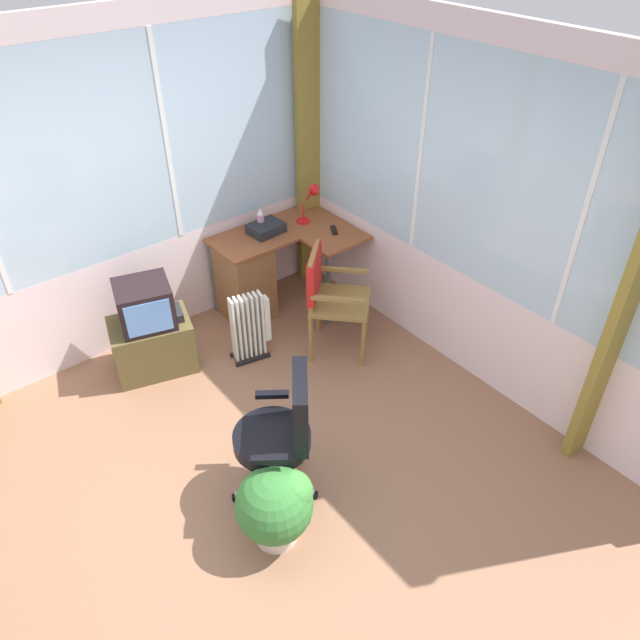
{
  "coord_description": "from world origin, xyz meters",
  "views": [
    {
      "loc": [
        -1.23,
        -2.28,
        3.4
      ],
      "look_at": [
        0.9,
        0.38,
        0.84
      ],
      "focal_mm": 33.86,
      "sensor_mm": 36.0,
      "label": 1
    }
  ],
  "objects_px": {
    "tv_remote": "(334,230)",
    "wooden_armchair": "(326,288)",
    "office_chair": "(283,429)",
    "desk_lamp": "(313,198)",
    "space_heater": "(251,326)",
    "tv_on_stand": "(151,332)",
    "spray_bottle": "(261,220)",
    "paper_tray": "(266,228)",
    "desk": "(250,275)",
    "potted_plant": "(277,505)"
  },
  "relations": [
    {
      "from": "paper_tray",
      "to": "office_chair",
      "type": "distance_m",
      "value": 2.23
    },
    {
      "from": "desk_lamp",
      "to": "office_chair",
      "type": "distance_m",
      "value": 2.46
    },
    {
      "from": "tv_remote",
      "to": "office_chair",
      "type": "distance_m",
      "value": 2.27
    },
    {
      "from": "spray_bottle",
      "to": "space_heater",
      "type": "bearing_deg",
      "value": -131.86
    },
    {
      "from": "tv_remote",
      "to": "wooden_armchair",
      "type": "height_order",
      "value": "wooden_armchair"
    },
    {
      "from": "wooden_armchair",
      "to": "tv_on_stand",
      "type": "bearing_deg",
      "value": 152.2
    },
    {
      "from": "paper_tray",
      "to": "space_heater",
      "type": "xyz_separation_m",
      "value": [
        -0.58,
        -0.57,
        -0.49
      ]
    },
    {
      "from": "tv_on_stand",
      "to": "potted_plant",
      "type": "distance_m",
      "value": 1.98
    },
    {
      "from": "space_heater",
      "to": "desk",
      "type": "bearing_deg",
      "value": 56.51
    },
    {
      "from": "tv_remote",
      "to": "office_chair",
      "type": "height_order",
      "value": "office_chair"
    },
    {
      "from": "desk",
      "to": "paper_tray",
      "type": "distance_m",
      "value": 0.45
    },
    {
      "from": "desk_lamp",
      "to": "wooden_armchair",
      "type": "relative_size",
      "value": 0.38
    },
    {
      "from": "tv_remote",
      "to": "spray_bottle",
      "type": "distance_m",
      "value": 0.67
    },
    {
      "from": "office_chair",
      "to": "spray_bottle",
      "type": "bearing_deg",
      "value": 58.96
    },
    {
      "from": "tv_on_stand",
      "to": "office_chair",
      "type": "bearing_deg",
      "value": -86.31
    },
    {
      "from": "tv_remote",
      "to": "spray_bottle",
      "type": "relative_size",
      "value": 0.69
    },
    {
      "from": "desk",
      "to": "wooden_armchair",
      "type": "bearing_deg",
      "value": -75.44
    },
    {
      "from": "wooden_armchair",
      "to": "space_heater",
      "type": "xyz_separation_m",
      "value": [
        -0.58,
        0.28,
        -0.29
      ]
    },
    {
      "from": "spray_bottle",
      "to": "wooden_armchair",
      "type": "distance_m",
      "value": 0.96
    },
    {
      "from": "desk",
      "to": "tv_remote",
      "type": "distance_m",
      "value": 0.87
    },
    {
      "from": "desk",
      "to": "tv_on_stand",
      "type": "distance_m",
      "value": 1.08
    },
    {
      "from": "tv_remote",
      "to": "paper_tray",
      "type": "relative_size",
      "value": 0.5
    },
    {
      "from": "desk",
      "to": "paper_tray",
      "type": "height_order",
      "value": "paper_tray"
    },
    {
      "from": "office_chair",
      "to": "space_heater",
      "type": "height_order",
      "value": "office_chair"
    },
    {
      "from": "desk",
      "to": "tv_remote",
      "type": "relative_size",
      "value": 8.09
    },
    {
      "from": "spray_bottle",
      "to": "desk",
      "type": "bearing_deg",
      "value": -156.24
    },
    {
      "from": "office_chair",
      "to": "wooden_armchair",
      "type": "bearing_deg",
      "value": 41.08
    },
    {
      "from": "office_chair",
      "to": "paper_tray",
      "type": "bearing_deg",
      "value": 57.91
    },
    {
      "from": "potted_plant",
      "to": "office_chair",
      "type": "bearing_deg",
      "value": 46.24
    },
    {
      "from": "paper_tray",
      "to": "space_heater",
      "type": "distance_m",
      "value": 0.95
    },
    {
      "from": "office_chair",
      "to": "desk_lamp",
      "type": "bearing_deg",
      "value": 47.44
    },
    {
      "from": "wooden_armchair",
      "to": "office_chair",
      "type": "distance_m",
      "value": 1.56
    },
    {
      "from": "spray_bottle",
      "to": "desk_lamp",
      "type": "bearing_deg",
      "value": -18.78
    },
    {
      "from": "desk",
      "to": "potted_plant",
      "type": "distance_m",
      "value": 2.45
    },
    {
      "from": "office_chair",
      "to": "tv_on_stand",
      "type": "distance_m",
      "value": 1.72
    },
    {
      "from": "paper_tray",
      "to": "office_chair",
      "type": "bearing_deg",
      "value": -122.09
    },
    {
      "from": "office_chair",
      "to": "space_heater",
      "type": "bearing_deg",
      "value": 65.36
    },
    {
      "from": "desk_lamp",
      "to": "wooden_armchair",
      "type": "distance_m",
      "value": 0.97
    },
    {
      "from": "paper_tray",
      "to": "office_chair",
      "type": "relative_size",
      "value": 0.3
    },
    {
      "from": "desk",
      "to": "wooden_armchair",
      "type": "distance_m",
      "value": 0.88
    },
    {
      "from": "desk",
      "to": "tv_remote",
      "type": "height_order",
      "value": "tv_remote"
    },
    {
      "from": "potted_plant",
      "to": "tv_on_stand",
      "type": "bearing_deg",
      "value": 85.75
    },
    {
      "from": "desk",
      "to": "spray_bottle",
      "type": "height_order",
      "value": "spray_bottle"
    },
    {
      "from": "space_heater",
      "to": "desk_lamp",
      "type": "bearing_deg",
      "value": 24.64
    },
    {
      "from": "tv_remote",
      "to": "wooden_armchair",
      "type": "relative_size",
      "value": 0.16
    },
    {
      "from": "desk",
      "to": "desk_lamp",
      "type": "height_order",
      "value": "desk_lamp"
    },
    {
      "from": "desk_lamp",
      "to": "office_chair",
      "type": "bearing_deg",
      "value": -132.56
    },
    {
      "from": "desk_lamp",
      "to": "office_chair",
      "type": "xyz_separation_m",
      "value": [
        -1.64,
        -1.79,
        -0.42
      ]
    },
    {
      "from": "tv_on_stand",
      "to": "wooden_armchair",
      "type": "bearing_deg",
      "value": -27.8
    },
    {
      "from": "space_heater",
      "to": "wooden_armchair",
      "type": "bearing_deg",
      "value": -26.33
    }
  ]
}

